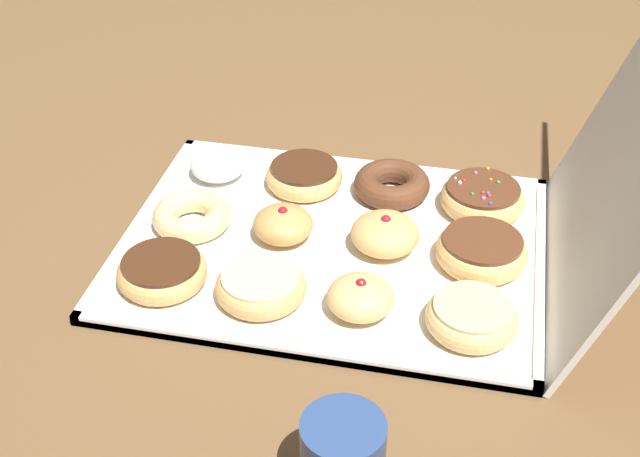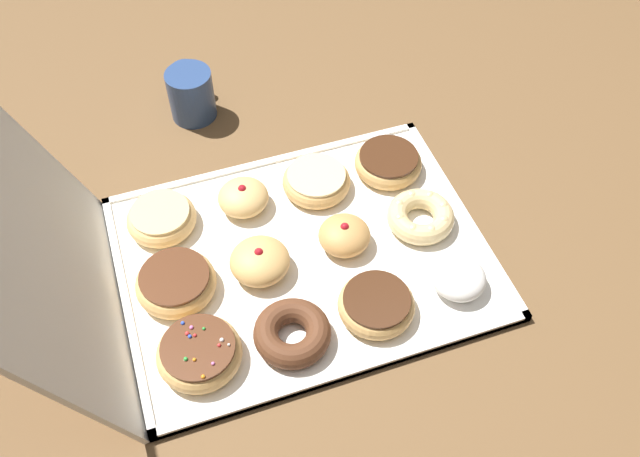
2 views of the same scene
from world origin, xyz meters
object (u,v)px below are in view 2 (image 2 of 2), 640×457
Objects in this scene: powdered_filled_donut_0 at (459,278)px; sprinkle_donut_9 at (199,353)px; chocolate_frosted_donut_2 at (388,162)px; chocolate_frosted_donut_10 at (176,283)px; donut_box at (303,257)px; cruller_donut_1 at (420,216)px; glazed_ring_donut_11 at (161,218)px; jelly_filled_donut_7 at (260,261)px; glazed_ring_donut_5 at (316,181)px; jelly_filled_donut_4 at (343,233)px; chocolate_frosted_donut_3 at (376,304)px; chocolate_cake_ring_donut_6 at (292,333)px; jelly_filled_donut_8 at (243,197)px; coffee_mug at (191,92)px.

powdered_filled_donut_0 and sprinkle_donut_9 have the same top height.
chocolate_frosted_donut_2 is 0.96× the size of chocolate_frosted_donut_10.
chocolate_frosted_donut_2 is (0.26, 0.01, -0.00)m from powdered_filled_donut_0.
donut_box is 0.20m from cruller_donut_1.
sprinkle_donut_9 is at bearing -179.21° from glazed_ring_donut_11.
chocolate_frosted_donut_10 is 1.08× the size of glazed_ring_donut_11.
jelly_filled_donut_7 is (0.12, 0.27, 0.00)m from powdered_filled_donut_0.
glazed_ring_donut_11 is at bearing 71.71° from cruller_donut_1.
glazed_ring_donut_5 is 0.19m from jelly_filled_donut_7.
chocolate_frosted_donut_3 is at bearing -179.53° from jelly_filled_donut_4.
sprinkle_donut_9 is at bearing -176.86° from chocolate_frosted_donut_10.
jelly_filled_donut_7 reaches higher than sprinkle_donut_9.
glazed_ring_donut_5 is at bearing -25.56° from chocolate_cake_ring_donut_6.
donut_box is 4.88× the size of chocolate_frosted_donut_2.
chocolate_frosted_donut_2 is at bearing -57.11° from donut_box.
glazed_ring_donut_5 is 0.95× the size of sprinkle_donut_9.
chocolate_frosted_donut_2 is 0.29m from chocolate_frosted_donut_3.
sprinkle_donut_9 is (-0.25, 0.13, -0.00)m from jelly_filled_donut_8.
jelly_filled_donut_7 is at bearing -177.44° from coffee_mug.
chocolate_frosted_donut_10 is at bearing 107.78° from chocolate_frosted_donut_2.
jelly_filled_donut_4 is 0.41m from coffee_mug.
jelly_filled_donut_8 is 0.13m from glazed_ring_donut_11.
powdered_filled_donut_0 is 0.39m from sprinkle_donut_9.
coffee_mug is at bearing -22.61° from glazed_ring_donut_11.
chocolate_cake_ring_donut_6 is 0.13m from jelly_filled_donut_7.
sprinkle_donut_9 reaches higher than cruller_donut_1.
sprinkle_donut_9 is at bearing 123.02° from chocolate_frosted_donut_2.
jelly_filled_donut_4 reaches higher than powdered_filled_donut_0.
chocolate_cake_ring_donut_6 is at bearing 135.78° from chocolate_frosted_donut_2.
powdered_filled_donut_0 is at bearing -178.52° from cruller_donut_1.
chocolate_frosted_donut_3 reaches higher than donut_box.
chocolate_frosted_donut_3 is 1.23× the size of jelly_filled_donut_7.
glazed_ring_donut_11 is at bearing 88.57° from jelly_filled_donut_8.
powdered_filled_donut_0 reaches higher than cruller_donut_1.
glazed_ring_donut_11 is at bearing -1.46° from chocolate_frosted_donut_10.
donut_box is 0.24m from powdered_filled_donut_0.
chocolate_frosted_donut_10 is (-0.00, 0.40, 0.00)m from cruller_donut_1.
jelly_filled_donut_8 is at bearing 26.69° from chocolate_frosted_donut_3.
glazed_ring_donut_11 reaches higher than donut_box.
jelly_filled_donut_7 reaches higher than donut_box.
glazed_ring_donut_5 is 0.29m from chocolate_frosted_donut_10.
chocolate_frosted_donut_2 is 1.41× the size of jelly_filled_donut_4.
cruller_donut_1 reaches higher than donut_box.
chocolate_frosted_donut_10 is at bearing 178.54° from glazed_ring_donut_11.
chocolate_frosted_donut_2 is 0.46m from sprinkle_donut_9.
sprinkle_donut_9 is at bearing 134.41° from glazed_ring_donut_5.
donut_box is 6.89× the size of jelly_filled_donut_4.
coffee_mug is at bearing 22.16° from jelly_filled_donut_4.
jelly_filled_donut_4 is at bearing -63.43° from sprinkle_donut_9.
jelly_filled_donut_4 is at bearing -115.50° from glazed_ring_donut_11.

